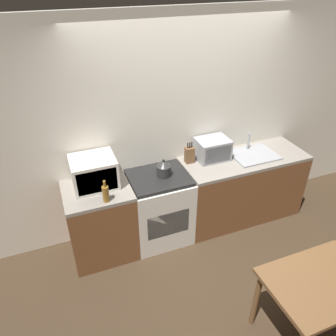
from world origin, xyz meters
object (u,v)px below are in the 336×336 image
object	(u,v)px
stove_range	(159,207)
toaster_oven	(212,149)
dining_table	(319,289)
kettle	(164,168)
microwave	(94,172)
bottle	(106,193)

from	to	relation	value
stove_range	toaster_oven	world-z (taller)	toaster_oven
stove_range	dining_table	bearing A→B (deg)	-64.81
kettle	toaster_oven	xyz separation A→B (m)	(0.69, 0.14, 0.04)
microwave	toaster_oven	world-z (taller)	microwave
stove_range	microwave	size ratio (longest dim) A/B	1.94
stove_range	bottle	xyz separation A→B (m)	(-0.65, -0.23, 0.55)
bottle	dining_table	size ratio (longest dim) A/B	0.27
kettle	microwave	world-z (taller)	microwave
bottle	toaster_oven	bearing A→B (deg)	14.83
dining_table	toaster_oven	bearing A→B (deg)	91.89
kettle	dining_table	bearing A→B (deg)	-66.40
stove_range	microwave	xyz separation A→B (m)	(-0.70, 0.09, 0.62)
microwave	dining_table	bearing A→B (deg)	-50.23
toaster_oven	dining_table	size ratio (longest dim) A/B	0.43
toaster_oven	bottle	bearing A→B (deg)	-165.17
toaster_oven	dining_table	bearing A→B (deg)	-88.11
kettle	bottle	bearing A→B (deg)	-162.08
stove_range	microwave	bearing A→B (deg)	172.59
kettle	dining_table	distance (m)	1.90
kettle	microwave	bearing A→B (deg)	172.86
toaster_oven	kettle	bearing A→B (deg)	-168.43
kettle	dining_table	size ratio (longest dim) A/B	0.23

